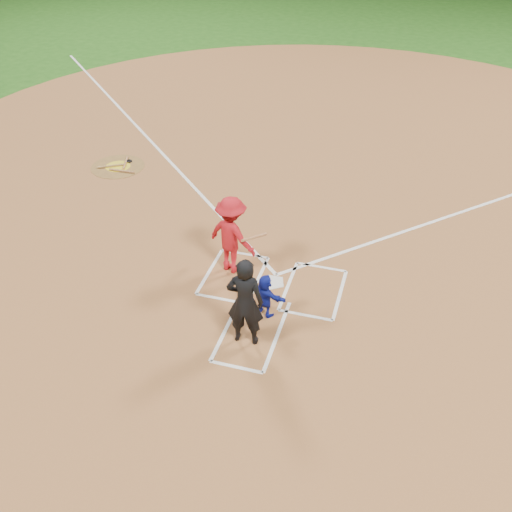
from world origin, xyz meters
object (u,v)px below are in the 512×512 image
(catcher, at_px, (265,296))
(batter_at_plate, at_px, (232,235))
(umpire, at_px, (245,302))
(home_plate, at_px, (273,282))
(on_deck_circle, at_px, (118,166))

(catcher, relative_size, batter_at_plate, 0.53)
(umpire, bearing_deg, home_plate, -96.30)
(on_deck_circle, distance_m, batter_at_plate, 6.74)
(umpire, height_order, batter_at_plate, umpire)
(catcher, bearing_deg, on_deck_circle, -16.21)
(home_plate, bearing_deg, umpire, 88.50)
(catcher, bearing_deg, umpire, 103.57)
(catcher, height_order, umpire, umpire)
(home_plate, xyz_separation_m, catcher, (0.11, -1.11, 0.51))
(on_deck_circle, height_order, umpire, umpire)
(on_deck_circle, bearing_deg, catcher, -40.37)
(home_plate, xyz_separation_m, on_deck_circle, (-6.32, 4.36, -0.00))
(on_deck_circle, distance_m, umpire, 9.00)
(catcher, relative_size, umpire, 0.50)
(umpire, xyz_separation_m, batter_at_plate, (-1.03, 2.25, -0.05))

